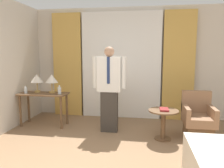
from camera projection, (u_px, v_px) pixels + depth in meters
wall_back at (121, 63)px, 5.45m from camera, size 10.00×0.06×2.70m
curtain_sheer_center at (121, 66)px, 5.33m from camera, size 1.93×0.06×2.58m
curtain_drape_left at (67, 65)px, 5.54m from camera, size 0.73×0.06×2.58m
curtain_drape_right at (179, 66)px, 5.12m from camera, size 0.73×0.06×2.58m
desk at (44, 99)px, 4.81m from camera, size 1.05×0.46×0.73m
table_lamp_left at (37, 79)px, 4.84m from camera, size 0.27×0.27×0.41m
table_lamp_right at (52, 79)px, 4.79m from camera, size 0.27×0.27×0.41m
bottle_near_edge at (26, 90)px, 4.76m from camera, size 0.07×0.07×0.16m
bottle_by_lamp at (59, 90)px, 4.67m from camera, size 0.08×0.08×0.19m
person at (109, 86)px, 4.38m from camera, size 0.68×0.22×1.72m
armchair at (198, 120)px, 4.16m from camera, size 0.55×0.62×0.86m
side_table at (163, 120)px, 4.03m from camera, size 0.55×0.55×0.56m
book at (164, 109)px, 3.99m from camera, size 0.16×0.25×0.03m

